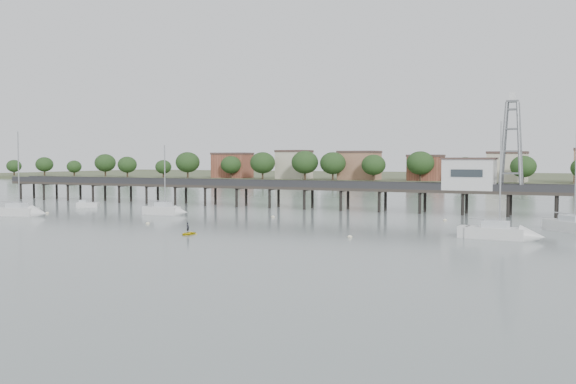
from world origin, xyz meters
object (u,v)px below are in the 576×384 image
Objects in this scene: pier at (326,188)px; lattice_tower at (512,146)px; sailboat_d at (508,234)px; sailboat_b at (169,211)px; sailboat_a at (25,212)px; white_tender at (87,205)px; yellow_dinghy at (188,235)px.

lattice_tower is (31.50, 0.00, 7.31)m from pier.
sailboat_d reaches higher than pier.
lattice_tower is 1.30× the size of sailboat_b.
white_tender is at bearing 90.96° from sailboat_a.
sailboat_b is (-50.70, -21.04, -10.45)m from lattice_tower.
pier is 9.68× the size of lattice_tower.
sailboat_a is 39.09m from yellow_dinghy.
sailboat_b is (19.56, 11.44, 0.01)m from sailboat_a.
lattice_tower is at bearing 53.35° from yellow_dinghy.
sailboat_d is 37.20m from yellow_dinghy.
yellow_dinghy is (-32.53, -42.67, -11.10)m from lattice_tower.
pier is at bearing 42.64° from sailboat_b.
sailboat_b is 0.84× the size of sailboat_d.
lattice_tower is 6.41× the size of yellow_dinghy.
sailboat_b is at bearing 130.70° from yellow_dinghy.
yellow_dinghy is at bearing -58.07° from white_tender.
yellow_dinghy is at bearing -91.38° from pier.
lattice_tower is 54.79m from yellow_dinghy.
sailboat_d is 5.83× the size of yellow_dinghy.
lattice_tower is 1.10× the size of sailboat_d.
sailboat_b is 54.58m from sailboat_d.
pier reaches higher than yellow_dinghy.
pier is 35.02× the size of white_tender.
white_tender is at bearing 159.34° from sailboat_b.
sailboat_b is at bearing -39.41° from white_tender.
yellow_dinghy is (37.73, -10.20, -0.64)m from sailboat_a.
pier is at bearing 30.29° from sailboat_a.
pier is 12.60× the size of sailboat_b.
sailboat_b reaches higher than yellow_dinghy.
lattice_tower is at bearing 99.52° from sailboat_d.
white_tender is (-73.61, -14.61, -10.63)m from lattice_tower.
sailboat_d reaches higher than white_tender.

